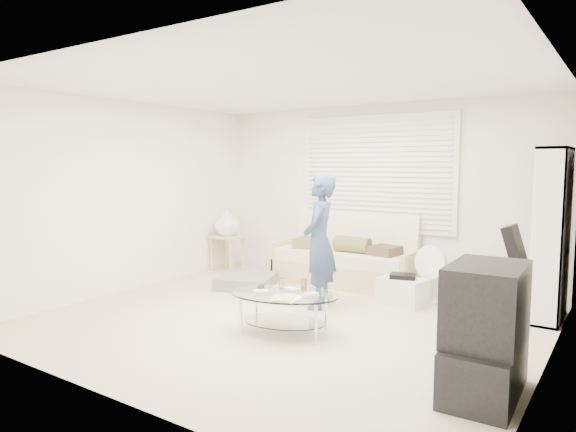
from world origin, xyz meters
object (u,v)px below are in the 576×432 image
Objects in this scene: bookshelf at (551,235)px; coffee_table at (285,301)px; futon_sofa at (346,261)px; tv_unit at (485,332)px.

bookshelf reaches higher than coffee_table.
futon_sofa reaches higher than tv_unit.
bookshelf is (2.58, -0.27, 0.60)m from futon_sofa.
tv_unit is at bearing -46.28° from futon_sofa.
futon_sofa is 3.56m from tv_unit.
bookshelf reaches higher than tv_unit.
futon_sofa is 2.30m from coffee_table.
coffee_table is at bearing -77.81° from futon_sofa.
futon_sofa is 1.10× the size of bookshelf.
coffee_table is (0.49, -2.25, -0.00)m from futon_sofa.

